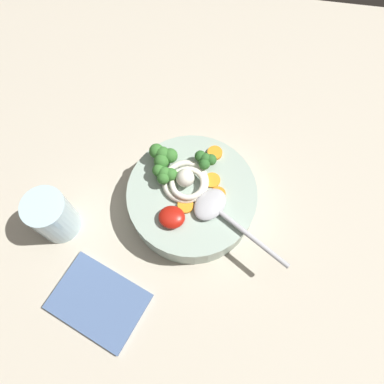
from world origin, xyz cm
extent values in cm
cube|color=#BCB29E|center=(0.00, 0.00, 1.28)|extent=(105.97, 105.97, 2.56)
cylinder|color=#9EB2A3|center=(2.40, -0.86, 5.32)|extent=(21.34, 21.34, 5.51)
cylinder|color=gold|center=(2.40, -0.86, 5.54)|extent=(18.78, 18.78, 5.07)
torus|color=silver|center=(1.07, 0.59, 8.61)|extent=(7.70, 7.70, 1.06)
torus|color=silver|center=(1.57, 0.26, 9.46)|extent=(8.25, 8.25, 0.96)
sphere|color=silver|center=(1.07, 0.59, 9.99)|extent=(2.99, 2.99, 2.99)
ellipsoid|color=#B7B7BC|center=(5.57, -2.84, 8.88)|extent=(6.91, 7.42, 1.60)
cylinder|color=#B7B7BC|center=(11.93, -6.80, 8.88)|extent=(13.15, 8.62, 0.80)
ellipsoid|color=#B2190F|center=(0.25, -5.89, 9.01)|extent=(4.16, 3.74, 1.87)
cylinder|color=#7A9E60|center=(3.76, 4.49, 8.59)|extent=(0.96, 0.96, 1.03)
sphere|color=#2D6628|center=(3.76, 4.49, 10.05)|extent=(1.88, 1.88, 1.88)
sphere|color=#2D6628|center=(4.70, 4.49, 9.88)|extent=(1.88, 1.88, 1.88)
sphere|color=#2D6628|center=(2.90, 4.84, 9.96)|extent=(1.88, 1.88, 1.88)
sphere|color=#2D6628|center=(3.76, 3.55, 9.91)|extent=(1.88, 1.88, 1.88)
cylinder|color=#7A9E60|center=(-3.12, 3.93, 8.74)|extent=(1.25, 1.25, 1.33)
sphere|color=#38752D|center=(-3.12, 3.93, 10.64)|extent=(2.45, 2.45, 2.45)
sphere|color=#38752D|center=(-1.90, 3.93, 10.41)|extent=(2.45, 2.45, 2.45)
sphere|color=#38752D|center=(-4.23, 4.38, 10.52)|extent=(2.45, 2.45, 2.45)
sphere|color=#38752D|center=(-3.12, 2.71, 10.46)|extent=(2.45, 2.45, 2.45)
cylinder|color=#7A9E60|center=(-2.31, 0.79, 8.65)|extent=(1.08, 1.08, 1.15)
sphere|color=#38752D|center=(-2.31, 0.79, 10.29)|extent=(2.12, 2.12, 2.12)
sphere|color=#38752D|center=(-1.26, 0.79, 10.10)|extent=(2.12, 2.12, 2.12)
sphere|color=#38752D|center=(-3.28, 1.18, 10.19)|extent=(2.12, 2.12, 2.12)
sphere|color=#38752D|center=(-2.31, -0.26, 10.13)|extent=(2.12, 2.12, 2.12)
cylinder|color=orange|center=(5.14, 6.64, 8.40)|extent=(2.53, 2.53, 0.64)
cylinder|color=orange|center=(1.76, -3.45, 8.37)|extent=(2.54, 2.54, 0.59)
cylinder|color=orange|center=(5.36, 1.61, 8.29)|extent=(2.65, 2.65, 0.42)
cylinder|color=orange|center=(6.62, -0.66, 8.36)|extent=(2.40, 2.40, 0.57)
cylinder|color=silver|center=(-19.17, -7.95, 7.13)|extent=(6.82, 6.82, 9.14)
cube|color=#4C6693|center=(-9.65, -19.41, 2.96)|extent=(16.80, 14.52, 0.80)
camera|label=1|loc=(5.79, -22.89, 61.76)|focal=33.62mm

